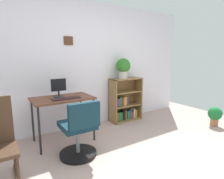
{
  "coord_description": "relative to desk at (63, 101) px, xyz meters",
  "views": [
    {
      "loc": [
        -1.47,
        -1.23,
        1.39
      ],
      "look_at": [
        0.28,
        1.47,
        0.82
      ],
      "focal_mm": 29.66,
      "sensor_mm": 36.0,
      "label": 1
    }
  ],
  "objects": [
    {
      "name": "monitor",
      "position": [
        -0.04,
        0.06,
        0.21
      ],
      "size": [
        0.24,
        0.18,
        0.3
      ],
      "color": "#262628",
      "rests_on": "desk"
    },
    {
      "name": "office_chair",
      "position": [
        0.01,
        -0.63,
        -0.32
      ],
      "size": [
        0.52,
        0.55,
        0.83
      ],
      "color": "black",
      "rests_on": "ground_plane"
    },
    {
      "name": "potted_plant_on_shelf",
      "position": [
        1.4,
        0.25,
        0.5
      ],
      "size": [
        0.3,
        0.3,
        0.42
      ],
      "color": "#B7B2A8",
      "rests_on": "bookshelf_low"
    },
    {
      "name": "desk",
      "position": [
        0.0,
        0.0,
        0.0
      ],
      "size": [
        0.94,
        0.59,
        0.74
      ],
      "color": "brown",
      "rests_on": "ground_plane"
    },
    {
      "name": "bookshelf_low",
      "position": [
        1.47,
        0.3,
        -0.27
      ],
      "size": [
        0.71,
        0.3,
        0.94
      ],
      "color": "olive",
      "rests_on": "ground_plane"
    },
    {
      "name": "potted_plant_floor",
      "position": [
        2.79,
        -1.0,
        -0.45
      ],
      "size": [
        0.27,
        0.27,
        0.39
      ],
      "color": "#9E6642",
      "rests_on": "ground_plane"
    },
    {
      "name": "keyboard",
      "position": [
        0.02,
        -0.13,
        0.07
      ],
      "size": [
        0.43,
        0.15,
        0.02
      ],
      "primitive_type": "cube",
      "color": "#371E23",
      "rests_on": "desk"
    },
    {
      "name": "wall_back",
      "position": [
        0.56,
        0.5,
        0.54
      ],
      "size": [
        5.2,
        0.12,
        2.44
      ],
      "color": "silver",
      "rests_on": "ground_plane"
    }
  ]
}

